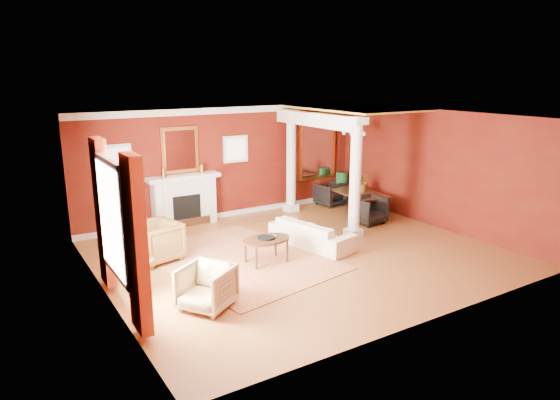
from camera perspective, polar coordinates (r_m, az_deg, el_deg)
ground at (r=10.71m, az=2.36°, el=-6.19°), size 8.00×8.00×0.00m
room_shell at (r=10.18m, az=2.48°, el=4.51°), size 8.04×7.04×2.92m
fireplace at (r=12.78m, az=-10.88°, el=-0.01°), size 1.85×0.42×1.29m
overmantel_mirror at (r=12.66m, az=-11.37°, el=5.63°), size 0.95×0.07×1.15m
flank_window_left at (r=12.24m, az=-18.18°, el=4.43°), size 0.70×0.07×0.70m
flank_window_right at (r=13.30m, az=-5.08°, el=5.82°), size 0.70×0.07×0.70m
left_window at (r=8.23m, az=-18.12°, el=-2.84°), size 0.21×2.55×2.60m
column_front at (r=11.55m, az=8.61°, el=2.54°), size 0.36×0.36×2.80m
column_back at (r=13.67m, az=1.28°, el=4.53°), size 0.36×0.36×2.80m
header_beam at (r=12.62m, az=4.07°, el=9.14°), size 0.30×3.20×0.32m
amber_ceiling at (r=13.19m, az=8.60°, el=10.33°), size 2.30×3.40×0.04m
dining_mirror at (r=14.70m, az=4.26°, el=5.66°), size 1.30×0.07×1.70m
chandelier at (r=13.32m, az=8.53°, el=7.68°), size 0.60×0.62×0.75m
crown_trim at (r=13.08m, az=-6.17°, el=10.15°), size 8.00×0.08×0.16m
base_trim at (r=13.55m, az=-5.86°, el=-1.56°), size 8.00×0.08×0.12m
rug at (r=10.41m, az=-4.69°, el=-6.80°), size 3.56×4.34×0.02m
sofa at (r=11.11m, az=3.69°, el=-3.31°), size 1.03×2.09×0.78m
armchair_leopard at (r=10.49m, az=-14.07°, el=-4.46°), size 1.01×1.05×0.91m
armchair_stripe at (r=8.31m, az=-8.42°, el=-9.62°), size 1.04×1.05×0.80m
coffee_table at (r=10.09m, az=-1.58°, el=-4.67°), size 1.02×1.02×0.52m
coffee_book at (r=10.09m, az=-1.44°, el=-3.70°), size 0.16×0.09×0.23m
side_table at (r=8.86m, az=-16.05°, el=-4.96°), size 0.55×0.55×1.38m
dining_table at (r=13.82m, az=9.11°, el=0.43°), size 0.78×1.77×0.96m
dining_chair_near at (r=12.94m, az=10.11°, el=-1.01°), size 0.80×0.76×0.76m
dining_chair_far at (r=14.59m, az=5.70°, el=0.81°), size 0.78×0.74×0.72m
green_urn at (r=14.91m, az=7.02°, el=1.08°), size 0.39×0.39×0.94m
potted_plant at (r=13.69m, az=9.41°, el=3.31°), size 0.64×0.69×0.46m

